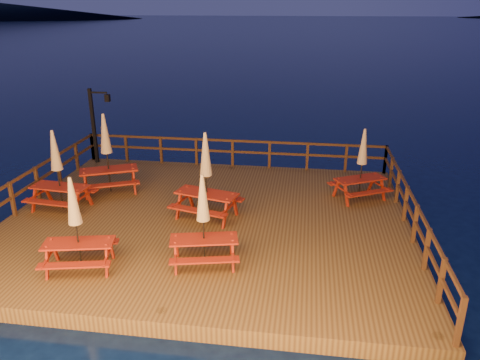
{
  "coord_description": "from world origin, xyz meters",
  "views": [
    {
      "loc": [
        2.84,
        -12.54,
        6.5
      ],
      "look_at": [
        0.92,
        0.6,
        1.45
      ],
      "focal_mm": 35.0,
      "sensor_mm": 36.0,
      "label": 1
    }
  ],
  "objects_px": {
    "lamp_post": "(97,119)",
    "picnic_table_0": "(107,152)",
    "picnic_table_1": "(76,223)",
    "picnic_table_2": "(206,174)"
  },
  "relations": [
    {
      "from": "lamp_post",
      "to": "picnic_table_0",
      "type": "xyz_separation_m",
      "value": [
        1.65,
        -2.94,
        -0.38
      ]
    },
    {
      "from": "picnic_table_1",
      "to": "picnic_table_2",
      "type": "distance_m",
      "value": 4.12
    },
    {
      "from": "picnic_table_2",
      "to": "picnic_table_0",
      "type": "bearing_deg",
      "value": 172.61
    },
    {
      "from": "lamp_post",
      "to": "picnic_table_0",
      "type": "height_order",
      "value": "lamp_post"
    },
    {
      "from": "picnic_table_1",
      "to": "picnic_table_2",
      "type": "xyz_separation_m",
      "value": [
        2.43,
        3.32,
        0.14
      ]
    },
    {
      "from": "picnic_table_2",
      "to": "lamp_post",
      "type": "bearing_deg",
      "value": 155.25
    },
    {
      "from": "lamp_post",
      "to": "picnic_table_1",
      "type": "xyz_separation_m",
      "value": [
        2.94,
        -7.8,
        -0.56
      ]
    },
    {
      "from": "picnic_table_1",
      "to": "picnic_table_2",
      "type": "bearing_deg",
      "value": 41.4
    },
    {
      "from": "picnic_table_0",
      "to": "picnic_table_1",
      "type": "distance_m",
      "value": 5.04
    },
    {
      "from": "picnic_table_1",
      "to": "picnic_table_0",
      "type": "bearing_deg",
      "value": 92.58
    }
  ]
}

